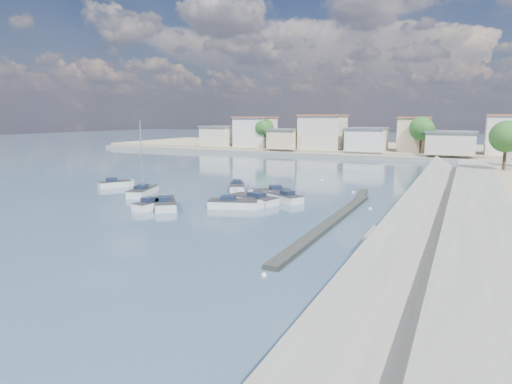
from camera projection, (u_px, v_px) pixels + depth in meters
ground at (343, 176)px, 66.84m from camera, size 400.00×400.00×0.00m
seawall_walkway at (480, 220)px, 34.78m from camera, size 5.00×90.00×1.80m
breakwater at (339, 215)px, 39.68m from camera, size 2.00×31.02×0.35m
far_shore_land at (394, 150)px, 112.67m from camera, size 160.00×40.00×1.40m
far_shore_quay at (379, 157)px, 94.17m from camera, size 160.00×2.50×0.80m
far_town at (435, 136)px, 93.95m from camera, size 113.01×12.80×8.35m
shore_trees at (420, 132)px, 86.98m from camera, size 74.56×38.32×7.92m
motorboat_a at (165, 204)px, 44.02m from camera, size 4.94×5.36×1.48m
motorboat_b at (153, 205)px, 43.18m from camera, size 1.96×4.28×1.48m
motorboat_c at (251, 200)px, 46.08m from camera, size 6.29×3.49×1.48m
motorboat_d at (270, 193)px, 49.97m from camera, size 4.67×4.24×1.48m
motorboat_e at (117, 184)px, 56.68m from camera, size 3.58×4.40×1.48m
motorboat_f at (283, 198)px, 47.18m from camera, size 4.83×3.74×1.48m
motorboat_g at (237, 188)px, 53.87m from camera, size 3.80×5.00×1.48m
motorboat_h at (236, 204)px, 43.68m from camera, size 5.65×3.66×1.48m
sailboat at (144, 191)px, 51.32m from camera, size 3.61×6.18×9.00m
mooring_buoys at (335, 208)px, 43.54m from camera, size 14.88×38.56×0.33m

